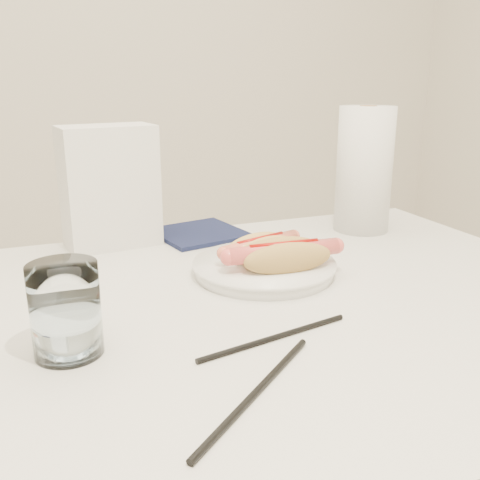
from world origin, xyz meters
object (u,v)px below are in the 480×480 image
object	(u,v)px
table	(219,345)
water_glass	(66,310)
hotdog_left	(260,248)
hotdog_right	(284,256)
paper_towel_roll	(364,170)
plate	(264,269)
napkin_box	(110,187)

from	to	relation	value
table	water_glass	distance (m)	0.24
hotdog_left	hotdog_right	size ratio (longest dim) A/B	0.84
table	hotdog_left	xyz separation A→B (m)	(0.12, 0.12, 0.10)
table	paper_towel_roll	size ratio (longest dim) A/B	4.73
hotdog_left	hotdog_right	xyz separation A→B (m)	(0.01, -0.06, 0.00)
table	water_glass	world-z (taller)	water_glass
plate	water_glass	bearing A→B (deg)	-153.74
table	paper_towel_roll	xyz separation A→B (m)	(0.41, 0.27, 0.19)
table	napkin_box	distance (m)	0.40
plate	napkin_box	size ratio (longest dim) A/B	1.00
table	napkin_box	xyz separation A→B (m)	(-0.09, 0.35, 0.17)
table	hotdog_left	distance (m)	0.19
plate	hotdog_left	xyz separation A→B (m)	(0.00, 0.02, 0.03)
plate	hotdog_left	world-z (taller)	hotdog_left
napkin_box	paper_towel_roll	size ratio (longest dim) A/B	0.89
hotdog_left	paper_towel_roll	size ratio (longest dim) A/B	0.60
table	plate	world-z (taller)	plate
water_glass	paper_towel_roll	distance (m)	0.70
water_glass	plate	bearing A→B (deg)	26.26
water_glass	hotdog_right	bearing A→B (deg)	19.55
water_glass	napkin_box	world-z (taller)	napkin_box
table	plate	bearing A→B (deg)	40.09
hotdog_right	water_glass	bearing A→B (deg)	-157.14
plate	water_glass	xyz separation A→B (m)	(-0.32, -0.16, 0.05)
table	plate	size ratio (longest dim) A/B	5.34
hotdog_right	water_glass	size ratio (longest dim) A/B	1.65
table	paper_towel_roll	world-z (taller)	paper_towel_roll
napkin_box	paper_towel_roll	distance (m)	0.51
table	hotdog_right	world-z (taller)	hotdog_right
table	napkin_box	world-z (taller)	napkin_box
hotdog_left	plate	bearing A→B (deg)	-115.46
table	plate	distance (m)	0.16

